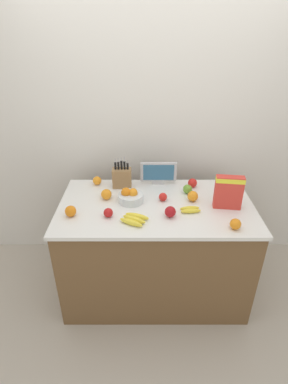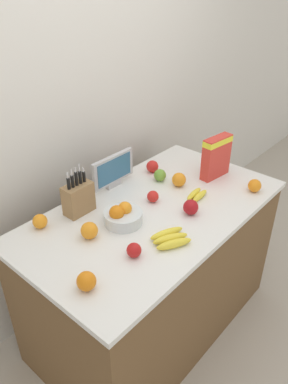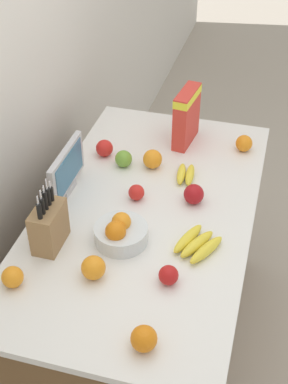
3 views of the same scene
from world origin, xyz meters
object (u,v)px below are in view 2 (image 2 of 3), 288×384
(apple_by_knife_block, at_px, (191,207))
(apple_front, at_px, (160,175))
(banana_bunch_left, at_px, (170,238))
(apple_near_bananas, at_px, (152,166))
(apple_rear, at_px, (134,250))
(fruit_bowl, at_px, (123,216))
(orange_front_center, at_px, (40,221))
(apple_middle, at_px, (153,196))
(knife_block, at_px, (78,198))
(orange_mid_left, at_px, (179,180))
(banana_bunch_right, at_px, (197,195))
(orange_mid_right, at_px, (86,281))
(orange_front_left, at_px, (255,186))
(orange_front_right, at_px, (89,231))
(small_monitor, at_px, (113,170))
(cereal_box, at_px, (216,155))

(apple_by_knife_block, xyz_separation_m, apple_front, (0.17, 0.35, -0.00))
(banana_bunch_left, bearing_deg, apple_near_bananas, 46.91)
(banana_bunch_left, bearing_deg, apple_by_knife_block, 13.88)
(apple_by_knife_block, bearing_deg, banana_bunch_left, -166.12)
(apple_by_knife_block, xyz_separation_m, apple_rear, (-0.45, -0.00, -0.01))
(apple_by_knife_block, bearing_deg, fruit_bowl, 144.00)
(apple_front, bearing_deg, orange_front_center, 168.64)
(banana_bunch_left, distance_m, apple_by_knife_block, 0.27)
(apple_by_knife_block, height_order, apple_near_bananas, apple_by_knife_block)
(banana_bunch_left, height_order, apple_middle, apple_middle)
(knife_block, relative_size, orange_mid_left, 3.31)
(banana_bunch_right, bearing_deg, fruit_bowl, 161.57)
(orange_mid_right, bearing_deg, orange_front_left, -7.72)
(apple_front, height_order, orange_front_right, orange_front_right)
(apple_middle, bearing_deg, orange_mid_right, -162.21)
(apple_near_bananas, distance_m, orange_mid_left, 0.24)
(fruit_bowl, xyz_separation_m, banana_bunch_left, (0.04, -0.28, -0.02))
(banana_bunch_left, bearing_deg, orange_front_right, 126.16)
(orange_front_center, relative_size, orange_mid_left, 0.88)
(small_monitor, distance_m, cereal_box, 0.64)
(knife_block, height_order, apple_middle, knife_block)
(apple_rear, height_order, orange_front_right, orange_front_right)
(apple_rear, bearing_deg, knife_block, 81.21)
(fruit_bowl, xyz_separation_m, banana_bunch_right, (0.46, -0.15, -0.03))
(knife_block, distance_m, banana_bunch_right, 0.67)
(apple_near_bananas, distance_m, orange_mid_right, 1.06)
(orange_front_center, distance_m, orange_mid_left, 0.85)
(knife_block, distance_m, apple_near_bananas, 0.61)
(banana_bunch_right, bearing_deg, knife_block, 143.54)
(orange_mid_left, bearing_deg, banana_bunch_right, -104.03)
(apple_rear, relative_size, apple_near_bananas, 0.89)
(apple_middle, distance_m, orange_mid_left, 0.24)
(small_monitor, relative_size, apple_near_bananas, 4.00)
(apple_middle, xyz_separation_m, orange_front_right, (-0.46, 0.02, 0.01))
(knife_block, relative_size, orange_mid_right, 3.41)
(small_monitor, bearing_deg, apple_middle, -85.05)
(fruit_bowl, distance_m, apple_front, 0.49)
(apple_by_knife_block, height_order, apple_front, apple_by_knife_block)
(orange_mid_right, bearing_deg, cereal_box, 5.78)
(apple_middle, relative_size, orange_front_center, 0.88)
(orange_mid_right, bearing_deg, apple_front, 20.73)
(banana_bunch_right, distance_m, apple_near_bananas, 0.40)
(apple_rear, bearing_deg, orange_mid_left, 19.20)
(fruit_bowl, height_order, apple_front, fruit_bowl)
(banana_bunch_right, bearing_deg, banana_bunch_left, -162.71)
(orange_front_right, bearing_deg, banana_bunch_right, -16.11)
(small_monitor, distance_m, apple_middle, 0.30)
(orange_mid_left, bearing_deg, orange_front_center, 160.62)
(banana_bunch_left, distance_m, apple_rear, 0.20)
(apple_rear, bearing_deg, orange_front_center, 106.57)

